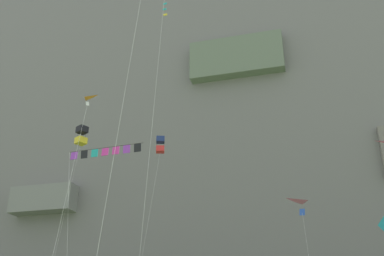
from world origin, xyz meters
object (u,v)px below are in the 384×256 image
object	(u,v)px
kite_box_front_field	(160,145)
kite_box_upper_right	(81,136)
kite_banner_upper_left	(104,156)
kite_delta_far_left	(309,210)
kite_delta_low_left	(81,117)

from	to	relation	value
kite_box_front_field	kite_box_upper_right	distance (m)	13.48
kite_banner_upper_left	kite_delta_far_left	bearing A→B (deg)	13.66
kite_box_front_field	kite_delta_far_left	distance (m)	17.38
kite_banner_upper_left	kite_delta_low_left	bearing A→B (deg)	-88.18
kite_delta_low_left	kite_box_front_field	world-z (taller)	kite_box_front_field
kite_box_front_field	kite_delta_far_left	xyz separation A→B (m)	(12.95, -7.43, -8.91)
kite_delta_low_left	kite_box_upper_right	bearing A→B (deg)	119.38
kite_box_front_field	kite_box_upper_right	xyz separation A→B (m)	(-11.47, 5.42, 4.55)
kite_box_front_field	kite_box_upper_right	size ratio (longest dim) A/B	0.80
kite_delta_far_left	kite_box_front_field	bearing A→B (deg)	150.17
kite_box_front_field	kite_box_upper_right	bearing A→B (deg)	154.72
kite_box_upper_right	kite_banner_upper_left	world-z (taller)	kite_box_upper_right
kite_delta_far_left	kite_box_upper_right	bearing A→B (deg)	152.26
kite_box_front_field	kite_banner_upper_left	world-z (taller)	kite_box_front_field
kite_box_front_field	kite_delta_far_left	world-z (taller)	kite_box_front_field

